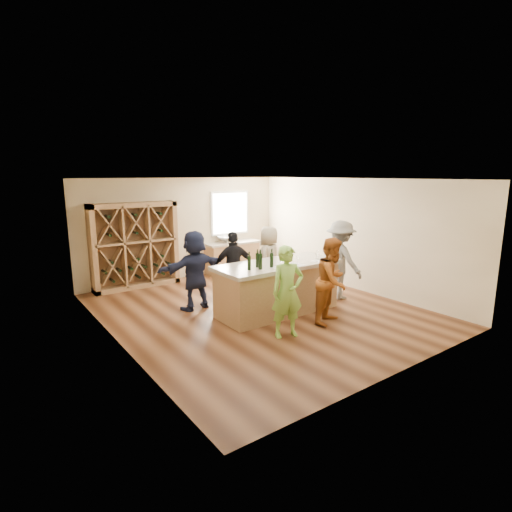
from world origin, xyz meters
TOP-DOWN VIEW (x-y plane):
  - floor at (0.00, 0.00)m, footprint 6.00×7.00m
  - ceiling at (0.00, 0.00)m, footprint 6.00×7.00m
  - wall_back at (0.00, 3.55)m, footprint 6.00×0.10m
  - wall_front at (0.00, -3.55)m, footprint 6.00×0.10m
  - wall_left at (-3.05, 0.00)m, footprint 0.10×7.00m
  - wall_right at (3.05, 0.00)m, footprint 0.10×7.00m
  - window_frame at (1.50, 3.47)m, footprint 1.30×0.06m
  - window_pane at (1.50, 3.44)m, footprint 1.18×0.01m
  - wine_rack at (-1.50, 3.27)m, footprint 2.20×0.45m
  - back_counter_base at (1.40, 3.20)m, footprint 1.60×0.58m
  - back_counter_top at (1.40, 3.20)m, footprint 1.70×0.62m
  - sink at (1.20, 3.20)m, footprint 0.54×0.54m
  - faucet at (1.20, 3.38)m, footprint 0.02×0.02m
  - tasting_counter_base at (0.26, -0.36)m, footprint 2.60×1.00m
  - tasting_counter_top at (0.26, -0.36)m, footprint 2.72×1.12m
  - wine_bottle_a at (-0.59, -0.52)m, footprint 0.08×0.08m
  - wine_bottle_b at (-0.38, -0.61)m, footprint 0.10×0.10m
  - wine_bottle_c at (-0.33, -0.44)m, footprint 0.08×0.08m
  - wine_bottle_d at (-0.11, -0.61)m, footprint 0.08×0.08m
  - wine_bottle_e at (-0.00, -0.49)m, footprint 0.07×0.07m
  - wine_glass_a at (-0.03, -0.81)m, footprint 0.07×0.07m
  - wine_glass_b at (0.44, -0.77)m, footprint 0.09×0.09m
  - wine_glass_c at (0.97, -0.78)m, footprint 0.08×0.08m
  - wine_glass_e at (1.20, -0.57)m, footprint 0.08×0.08m
  - tasting_menu_a at (-0.04, -0.72)m, footprint 0.21×0.28m
  - tasting_menu_b at (0.47, -0.72)m, footprint 0.27×0.34m
  - tasting_menu_c at (1.05, -0.77)m, footprint 0.35×0.40m
  - person_near_left at (-0.41, -1.46)m, footprint 0.71×0.60m
  - person_near_right at (0.75, -1.45)m, footprint 0.94×0.72m
  - person_server at (2.08, -0.45)m, footprint 0.57×1.20m
  - person_far_mid at (-0.09, 0.79)m, footprint 1.06×0.75m
  - person_far_right at (0.97, 0.85)m, footprint 0.97×0.88m
  - person_far_left at (-1.04, 0.88)m, footprint 1.66×0.73m

SIDE VIEW (x-z plane):
  - floor at x=0.00m, z-range -0.10..0.00m
  - back_counter_base at x=1.40m, z-range 0.00..0.86m
  - tasting_counter_base at x=0.26m, z-range 0.00..1.00m
  - person_far_mid at x=-0.09m, z-range 0.00..1.63m
  - person_far_right at x=0.97m, z-range 0.00..1.67m
  - person_near_left at x=-0.41m, z-range 0.00..1.68m
  - person_near_right at x=0.75m, z-range 0.00..1.71m
  - person_far_left at x=-1.04m, z-range 0.00..1.73m
  - back_counter_top at x=1.40m, z-range 0.86..0.92m
  - person_server at x=2.08m, z-range 0.00..1.85m
  - sink at x=1.20m, z-range 0.92..1.11m
  - tasting_counter_top at x=0.26m, z-range 1.00..1.08m
  - faucet at x=1.20m, z-range 0.92..1.22m
  - tasting_menu_a at x=-0.04m, z-range 1.08..1.08m
  - tasting_menu_b at x=0.47m, z-range 1.08..1.08m
  - tasting_menu_c at x=1.05m, z-range 1.08..1.08m
  - wine_rack at x=-1.50m, z-range 0.00..2.20m
  - wine_glass_a at x=-0.03m, z-range 1.08..1.25m
  - wine_glass_c at x=0.97m, z-range 1.08..1.26m
  - wine_glass_b at x=0.44m, z-range 1.08..1.26m
  - wine_glass_e at x=1.20m, z-range 1.08..1.27m
  - wine_bottle_e at x=0.00m, z-range 1.08..1.36m
  - wine_bottle_a at x=-0.59m, z-range 1.08..1.36m
  - wine_bottle_c at x=-0.33m, z-range 1.08..1.37m
  - wine_bottle_d at x=-0.11m, z-range 1.08..1.37m
  - wine_bottle_b at x=-0.38m, z-range 1.08..1.39m
  - wall_back at x=0.00m, z-range 0.00..2.80m
  - wall_front at x=0.00m, z-range 0.00..2.80m
  - wall_left at x=-3.05m, z-range 0.00..2.80m
  - wall_right at x=3.05m, z-range 0.00..2.80m
  - window_frame at x=1.50m, z-range 1.10..2.40m
  - window_pane at x=1.50m, z-range 1.16..2.34m
  - ceiling at x=0.00m, z-range 2.80..2.90m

